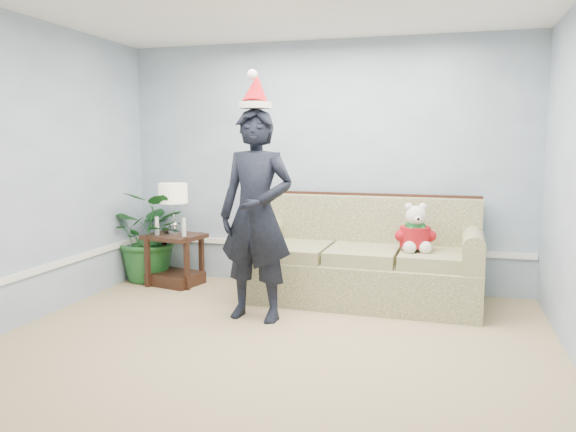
{
  "coord_description": "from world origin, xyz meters",
  "views": [
    {
      "loc": [
        1.3,
        -3.58,
        1.61
      ],
      "look_at": [
        -0.14,
        1.55,
        0.9
      ],
      "focal_mm": 35.0,
      "sensor_mm": 36.0,
      "label": 1
    }
  ],
  "objects_px": {
    "side_table": "(175,265)",
    "man": "(256,215)",
    "table_lamp": "(173,195)",
    "sofa": "(365,264)",
    "houseplant": "(151,236)",
    "teddy_bear": "(415,234)"
  },
  "relations": [
    {
      "from": "sofa",
      "to": "table_lamp",
      "type": "relative_size",
      "value": 4.01
    },
    {
      "from": "side_table",
      "to": "man",
      "type": "height_order",
      "value": "man"
    },
    {
      "from": "sofa",
      "to": "houseplant",
      "type": "distance_m",
      "value": 2.52
    },
    {
      "from": "man",
      "to": "teddy_bear",
      "type": "distance_m",
      "value": 1.57
    },
    {
      "from": "sofa",
      "to": "side_table",
      "type": "height_order",
      "value": "sofa"
    },
    {
      "from": "table_lamp",
      "to": "sofa",
      "type": "bearing_deg",
      "value": -2.11
    },
    {
      "from": "houseplant",
      "to": "man",
      "type": "bearing_deg",
      "value": -31.92
    },
    {
      "from": "houseplant",
      "to": "teddy_bear",
      "type": "relative_size",
      "value": 2.22
    },
    {
      "from": "man",
      "to": "houseplant",
      "type": "bearing_deg",
      "value": 153.96
    },
    {
      "from": "table_lamp",
      "to": "man",
      "type": "xyz_separation_m",
      "value": [
        1.31,
        -0.96,
        -0.06
      ]
    },
    {
      "from": "houseplant",
      "to": "teddy_bear",
      "type": "bearing_deg",
      "value": -5.31
    },
    {
      "from": "sofa",
      "to": "houseplant",
      "type": "relative_size",
      "value": 2.18
    },
    {
      "from": "man",
      "to": "table_lamp",
      "type": "bearing_deg",
      "value": 149.72
    },
    {
      "from": "side_table",
      "to": "sofa",
      "type": "bearing_deg",
      "value": -1.31
    },
    {
      "from": "side_table",
      "to": "man",
      "type": "distance_m",
      "value": 1.75
    },
    {
      "from": "sofa",
      "to": "houseplant",
      "type": "xyz_separation_m",
      "value": [
        -2.51,
        0.15,
        0.15
      ]
    },
    {
      "from": "man",
      "to": "teddy_bear",
      "type": "bearing_deg",
      "value": 34.55
    },
    {
      "from": "teddy_bear",
      "to": "table_lamp",
      "type": "bearing_deg",
      "value": 160.94
    },
    {
      "from": "side_table",
      "to": "table_lamp",
      "type": "relative_size",
      "value": 1.21
    },
    {
      "from": "sofa",
      "to": "side_table",
      "type": "bearing_deg",
      "value": -179.71
    },
    {
      "from": "sofa",
      "to": "man",
      "type": "distance_m",
      "value": 1.36
    },
    {
      "from": "man",
      "to": "sofa",
      "type": "bearing_deg",
      "value": 51.36
    }
  ]
}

